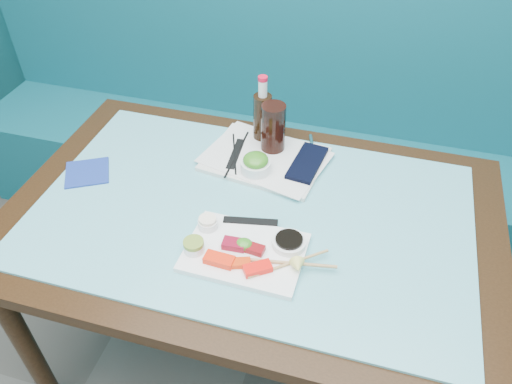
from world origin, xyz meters
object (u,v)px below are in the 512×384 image
(seaweed_bowl, at_px, (256,167))
(dining_table, at_px, (251,233))
(sashimi_plate, at_px, (245,252))
(cola_glass, at_px, (273,128))
(booth_bench, at_px, (303,149))
(serving_tray, at_px, (265,159))
(cola_bottle_body, at_px, (262,119))
(blue_napkin, at_px, (87,173))

(seaweed_bowl, bearing_deg, dining_table, -78.78)
(sashimi_plate, bearing_deg, cola_glass, 96.47)
(booth_bench, distance_m, dining_table, 0.89)
(serving_tray, xyz_separation_m, cola_bottle_body, (-0.04, 0.11, 0.08))
(booth_bench, relative_size, seaweed_bowl, 32.83)
(dining_table, distance_m, sashimi_plate, 0.19)
(cola_glass, relative_size, blue_napkin, 1.23)
(sashimi_plate, relative_size, cola_bottle_body, 1.79)
(booth_bench, relative_size, serving_tray, 8.34)
(sashimi_plate, bearing_deg, seaweed_bowl, 102.10)
(serving_tray, distance_m, seaweed_bowl, 0.08)
(sashimi_plate, height_order, cola_bottle_body, cola_bottle_body)
(booth_bench, distance_m, cola_bottle_body, 0.69)
(seaweed_bowl, bearing_deg, serving_tray, 82.41)
(booth_bench, distance_m, sashimi_plate, 1.07)
(sashimi_plate, relative_size, blue_napkin, 2.35)
(seaweed_bowl, bearing_deg, sashimi_plate, -79.04)
(cola_bottle_body, bearing_deg, booth_bench, 83.11)
(serving_tray, distance_m, cola_bottle_body, 0.14)
(seaweed_bowl, bearing_deg, booth_bench, 87.32)
(booth_bench, xyz_separation_m, cola_glass, (-0.01, -0.55, 0.48))
(cola_bottle_body, bearing_deg, serving_tray, -69.86)
(serving_tray, distance_m, blue_napkin, 0.56)
(dining_table, relative_size, blue_napkin, 10.80)
(sashimi_plate, bearing_deg, dining_table, 101.84)
(sashimi_plate, height_order, blue_napkin, sashimi_plate)
(booth_bench, relative_size, sashimi_plate, 9.87)
(dining_table, distance_m, seaweed_bowl, 0.20)
(booth_bench, relative_size, cola_glass, 18.84)
(cola_glass, bearing_deg, blue_napkin, -153.06)
(cola_bottle_body, bearing_deg, sashimi_plate, -79.74)
(booth_bench, height_order, sashimi_plate, booth_bench)
(dining_table, relative_size, serving_tray, 3.89)
(booth_bench, height_order, serving_tray, booth_bench)
(dining_table, relative_size, seaweed_bowl, 15.32)
(dining_table, distance_m, cola_glass, 0.34)
(dining_table, height_order, cola_bottle_body, cola_bottle_body)
(cola_glass, xyz_separation_m, cola_bottle_body, (-0.05, 0.05, -0.01))
(blue_napkin, bearing_deg, cola_glass, 26.94)
(booth_bench, bearing_deg, blue_napkin, -123.28)
(sashimi_plate, bearing_deg, blue_napkin, 163.06)
(booth_bench, xyz_separation_m, cola_bottle_body, (-0.06, -0.50, 0.47))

